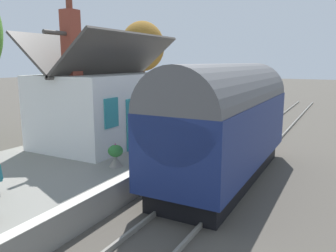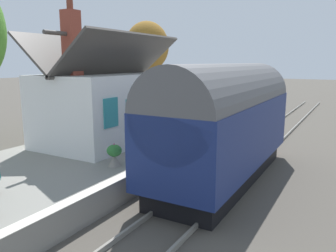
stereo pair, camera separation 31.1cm
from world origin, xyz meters
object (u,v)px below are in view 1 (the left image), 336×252
planter_by_door (230,112)px  planter_edge_far (116,155)px  planter_corner_building (198,102)px  station_building (104,105)px  bench_platform_end (220,104)px  tree_mid_background (143,47)px  train (226,121)px

planter_by_door → planter_edge_far: size_ratio=1.04×
planter_edge_far → planter_corner_building: size_ratio=1.09×
station_building → bench_platform_end: (11.99, -1.24, -1.19)m
bench_platform_end → tree_mid_background: (1.34, 7.61, 4.36)m
station_building → bench_platform_end: station_building is taller
train → planter_edge_far: 4.19m
train → planter_by_door: (8.32, 2.46, -0.94)m
bench_platform_end → planter_corner_building: (1.42, 2.39, -0.17)m
bench_platform_end → planter_corner_building: bench_platform_end is taller
train → bench_platform_end: train is taller
bench_platform_end → planter_by_door: (-3.60, -1.91, -0.03)m
bench_platform_end → planter_edge_far: size_ratio=1.70×
planter_corner_building → tree_mid_background: tree_mid_background is taller
planter_edge_far → train: bearing=-46.5°
planter_edge_far → bench_platform_end: bearing=5.5°
bench_platform_end → tree_mid_background: 8.88m
train → bench_platform_end: size_ratio=6.18×
bench_platform_end → planter_edge_far: 14.79m
tree_mid_background → bench_platform_end: bearing=-100.0°
station_building → planter_corner_building: 13.53m
train → station_building: (-0.07, 5.62, 0.28)m
tree_mid_background → planter_edge_far: bearing=-150.7°
planter_by_door → planter_corner_building: (5.02, 4.30, -0.14)m
station_building → planter_edge_far: (-2.73, -2.66, -1.27)m
bench_platform_end → planter_corner_building: size_ratio=1.85×
tree_mid_background → planter_by_door: bearing=-117.4°
planter_corner_building → tree_mid_background: size_ratio=0.10×
train → planter_corner_building: 15.00m
bench_platform_end → station_building: bearing=174.1°
planter_by_door → tree_mid_background: bearing=62.6°
planter_edge_far → planter_by_door: bearing=-2.5°
planter_by_door → planter_edge_far: 11.14m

